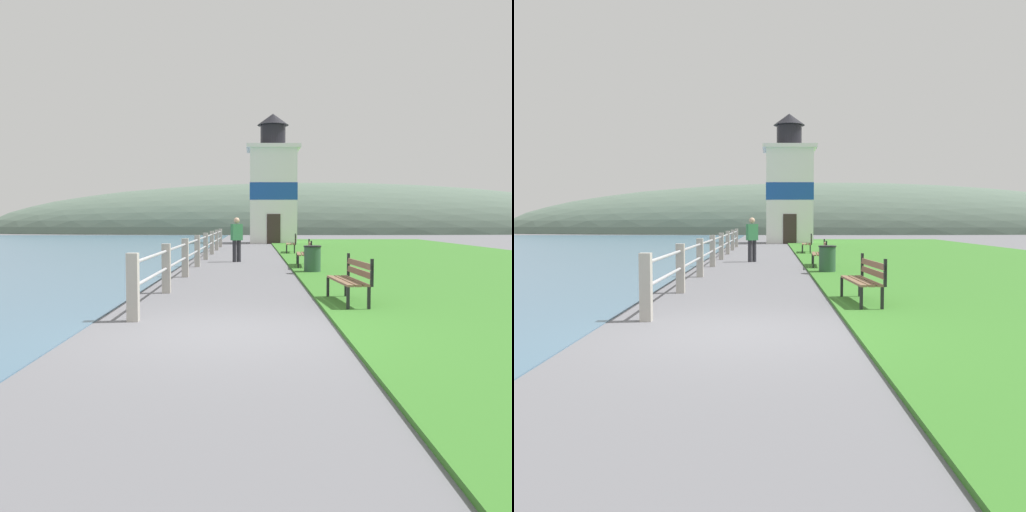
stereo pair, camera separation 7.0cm
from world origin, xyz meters
The scene contains 10 objects.
ground_plane centered at (0.00, 0.00, 0.00)m, with size 160.00×160.00×0.00m, color slate.
grass_verge centered at (7.63, 15.05, 0.03)m, with size 12.00×45.14×0.06m.
seawall_railing centered at (-1.53, 13.29, 0.62)m, with size 0.18×24.76×1.09m.
park_bench_near centered at (2.25, 2.67, 0.54)m, with size 0.60×1.76×0.94m.
park_bench_midway centered at (2.17, 11.17, 0.54)m, with size 0.57×1.83×0.94m.
park_bench_far centered at (2.27, 19.09, 0.54)m, with size 0.58×1.69×0.94m.
lighthouse centered at (1.78, 31.69, 3.81)m, with size 3.63×3.63×8.91m.
person_strolling centered at (-0.24, 13.81, 0.92)m, with size 0.47×0.39×1.70m.
trash_bin centered at (2.18, 9.10, 0.42)m, with size 0.54×0.54×0.84m.
distant_hillside centered at (8.00, 60.09, 0.00)m, with size 80.00×16.00×12.00m.
Camera 2 is at (0.45, -8.02, 1.62)m, focal length 40.00 mm.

